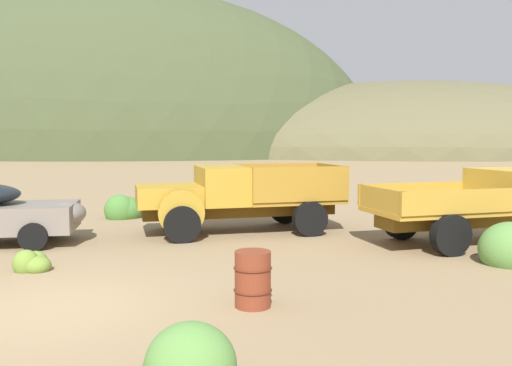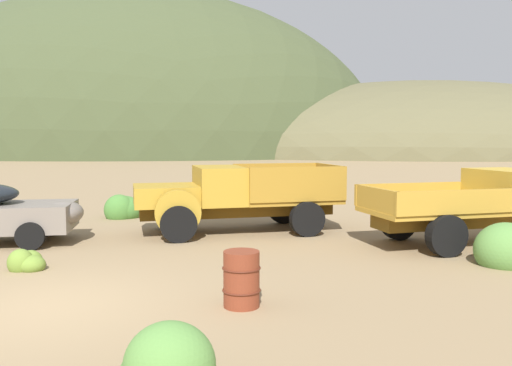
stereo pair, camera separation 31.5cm
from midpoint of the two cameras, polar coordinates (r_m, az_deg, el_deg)
name	(u,v)px [view 1 (the left image)]	position (r m, az deg, el deg)	size (l,w,h in m)	color
ground_plane	(56,308)	(9.15, -21.96, -12.53)	(300.00, 300.00, 0.00)	#937A56
hill_far_right	(127,154)	(93.41, -13.96, 3.09)	(86.10, 60.26, 54.72)	#424C2D
hill_center	(408,154)	(92.82, 16.14, 3.04)	(81.50, 57.63, 24.11)	brown
truck_mustard	(227,197)	(14.89, -3.83, -1.56)	(6.09, 3.58, 1.91)	#593D12
truck_faded_yellow	(504,203)	(14.97, 24.90, -1.99)	(6.73, 3.65, 1.89)	brown
oil_drum_spare	(253,279)	(8.46, -1.44, -10.42)	(0.62, 0.62, 0.90)	brown
bush_lone_scrub	(32,264)	(11.75, -23.93, -8.06)	(0.76, 0.67, 0.57)	olive
bush_front_left	(123,210)	(18.30, -14.83, -2.89)	(1.26, 1.22, 1.04)	#4C8438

